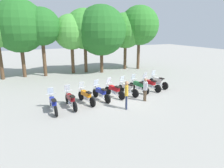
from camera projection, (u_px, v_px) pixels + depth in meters
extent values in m
plane|color=#9E9B93|center=(115.00, 97.00, 14.90)|extent=(80.00, 80.00, 0.00)
cylinder|color=black|center=(51.00, 103.00, 12.92)|extent=(0.10, 0.64, 0.64)
cylinder|color=black|center=(56.00, 111.00, 11.58)|extent=(0.10, 0.64, 0.64)
cube|color=silver|center=(51.00, 98.00, 12.83)|extent=(0.12, 0.36, 0.04)
cube|color=navy|center=(53.00, 101.00, 12.20)|extent=(0.27, 0.95, 0.30)
cube|color=silver|center=(53.00, 106.00, 12.22)|extent=(0.22, 0.40, 0.24)
cube|color=black|center=(54.00, 100.00, 11.80)|extent=(0.24, 0.44, 0.08)
cylinder|color=silver|center=(51.00, 98.00, 12.76)|extent=(0.05, 0.23, 0.64)
cylinder|color=silver|center=(51.00, 94.00, 12.59)|extent=(0.62, 0.04, 0.04)
sphere|color=silver|center=(51.00, 95.00, 12.73)|extent=(0.16, 0.16, 0.16)
cylinder|color=silver|center=(52.00, 109.00, 11.91)|extent=(0.07, 0.70, 0.07)
cube|color=silver|center=(50.00, 91.00, 12.59)|extent=(0.36, 0.13, 0.39)
cylinder|color=black|center=(67.00, 99.00, 13.56)|extent=(0.13, 0.64, 0.64)
cylinder|color=black|center=(75.00, 107.00, 12.26)|extent=(0.13, 0.64, 0.64)
cube|color=silver|center=(67.00, 94.00, 13.47)|extent=(0.14, 0.37, 0.04)
cube|color=maroon|center=(70.00, 97.00, 12.86)|extent=(0.31, 0.96, 0.30)
cube|color=silver|center=(71.00, 102.00, 12.89)|extent=(0.24, 0.41, 0.24)
cube|color=black|center=(72.00, 96.00, 12.47)|extent=(0.26, 0.45, 0.08)
cylinder|color=silver|center=(68.00, 95.00, 13.40)|extent=(0.06, 0.23, 0.64)
cylinder|color=silver|center=(68.00, 91.00, 13.24)|extent=(0.62, 0.07, 0.04)
sphere|color=silver|center=(67.00, 92.00, 13.38)|extent=(0.17, 0.17, 0.16)
cylinder|color=silver|center=(70.00, 104.00, 12.58)|extent=(0.11, 0.70, 0.07)
cube|color=silver|center=(67.00, 87.00, 13.24)|extent=(0.37, 0.15, 0.39)
cylinder|color=black|center=(81.00, 96.00, 14.24)|extent=(0.22, 0.65, 0.64)
cylinder|color=black|center=(93.00, 102.00, 13.04)|extent=(0.22, 0.65, 0.64)
cube|color=silver|center=(81.00, 91.00, 14.15)|extent=(0.19, 0.38, 0.04)
cube|color=orange|center=(86.00, 94.00, 13.59)|extent=(0.44, 0.98, 0.30)
cube|color=silver|center=(86.00, 98.00, 13.62)|extent=(0.29, 0.43, 0.24)
cube|color=black|center=(89.00, 92.00, 13.23)|extent=(0.32, 0.48, 0.08)
cylinder|color=silver|center=(81.00, 92.00, 14.08)|extent=(0.09, 0.23, 0.64)
cylinder|color=silver|center=(82.00, 88.00, 13.93)|extent=(0.62, 0.15, 0.04)
sphere|color=silver|center=(81.00, 89.00, 14.06)|extent=(0.19, 0.19, 0.16)
cylinder|color=silver|center=(87.00, 100.00, 13.31)|extent=(0.20, 0.70, 0.07)
cube|color=silver|center=(81.00, 85.00, 13.92)|extent=(0.38, 0.20, 0.39)
cylinder|color=black|center=(95.00, 93.00, 14.85)|extent=(0.21, 0.65, 0.64)
cylinder|color=black|center=(107.00, 99.00, 13.65)|extent=(0.21, 0.65, 0.64)
cube|color=silver|center=(95.00, 89.00, 14.76)|extent=(0.18, 0.38, 0.04)
cube|color=navy|center=(101.00, 91.00, 14.19)|extent=(0.43, 0.98, 0.30)
cube|color=silver|center=(101.00, 95.00, 14.23)|extent=(0.29, 0.43, 0.24)
cube|color=black|center=(104.00, 90.00, 13.83)|extent=(0.32, 0.48, 0.08)
cylinder|color=silver|center=(96.00, 89.00, 14.70)|extent=(0.09, 0.23, 0.64)
cylinder|color=silver|center=(97.00, 85.00, 14.54)|extent=(0.62, 0.15, 0.04)
sphere|color=silver|center=(96.00, 86.00, 14.67)|extent=(0.19, 0.19, 0.16)
cylinder|color=silver|center=(102.00, 97.00, 13.92)|extent=(0.19, 0.70, 0.07)
cube|color=silver|center=(96.00, 82.00, 14.53)|extent=(0.38, 0.20, 0.39)
cylinder|color=black|center=(108.00, 91.00, 15.45)|extent=(0.26, 0.64, 0.64)
cylinder|color=black|center=(122.00, 95.00, 14.31)|extent=(0.26, 0.64, 0.64)
cube|color=silver|center=(108.00, 86.00, 15.36)|extent=(0.21, 0.38, 0.04)
cube|color=red|center=(114.00, 88.00, 14.82)|extent=(0.49, 0.98, 0.30)
cube|color=silver|center=(114.00, 92.00, 14.86)|extent=(0.31, 0.44, 0.24)
cube|color=black|center=(118.00, 87.00, 14.48)|extent=(0.34, 0.49, 0.08)
cylinder|color=silver|center=(109.00, 87.00, 15.30)|extent=(0.11, 0.23, 0.64)
cylinder|color=silver|center=(109.00, 83.00, 15.14)|extent=(0.61, 0.19, 0.04)
sphere|color=silver|center=(108.00, 84.00, 15.27)|extent=(0.20, 0.20, 0.16)
cylinder|color=silver|center=(116.00, 94.00, 14.56)|extent=(0.25, 0.69, 0.07)
cube|color=silver|center=(109.00, 80.00, 15.14)|extent=(0.38, 0.22, 0.39)
cylinder|color=black|center=(121.00, 89.00, 15.93)|extent=(0.25, 0.65, 0.64)
cylinder|color=black|center=(135.00, 93.00, 14.78)|extent=(0.25, 0.65, 0.64)
cube|color=silver|center=(121.00, 85.00, 15.84)|extent=(0.20, 0.38, 0.04)
cube|color=silver|center=(128.00, 86.00, 15.30)|extent=(0.48, 0.98, 0.30)
cube|color=silver|center=(128.00, 90.00, 15.34)|extent=(0.31, 0.44, 0.24)
cube|color=black|center=(131.00, 85.00, 14.95)|extent=(0.34, 0.48, 0.08)
cylinder|color=silver|center=(122.00, 85.00, 15.78)|extent=(0.10, 0.23, 0.64)
cylinder|color=silver|center=(123.00, 81.00, 15.63)|extent=(0.61, 0.18, 0.04)
sphere|color=silver|center=(122.00, 82.00, 15.75)|extent=(0.19, 0.19, 0.16)
cylinder|color=silver|center=(129.00, 92.00, 15.03)|extent=(0.24, 0.70, 0.07)
cube|color=silver|center=(122.00, 79.00, 15.62)|extent=(0.38, 0.22, 0.39)
cylinder|color=black|center=(132.00, 86.00, 16.65)|extent=(0.22, 0.65, 0.64)
cylinder|color=black|center=(146.00, 91.00, 15.45)|extent=(0.22, 0.65, 0.64)
cube|color=silver|center=(132.00, 82.00, 16.56)|extent=(0.19, 0.38, 0.04)
cube|color=#1E6033|center=(138.00, 84.00, 16.00)|extent=(0.44, 0.98, 0.30)
cube|color=silver|center=(139.00, 87.00, 16.03)|extent=(0.29, 0.43, 0.24)
cube|color=black|center=(142.00, 83.00, 15.64)|extent=(0.32, 0.48, 0.08)
cylinder|color=silver|center=(133.00, 83.00, 16.50)|extent=(0.09, 0.23, 0.64)
cylinder|color=silver|center=(134.00, 79.00, 16.34)|extent=(0.62, 0.15, 0.04)
sphere|color=silver|center=(133.00, 80.00, 16.47)|extent=(0.19, 0.19, 0.16)
cylinder|color=silver|center=(140.00, 89.00, 15.72)|extent=(0.20, 0.70, 0.07)
cube|color=silver|center=(133.00, 76.00, 16.33)|extent=(0.38, 0.20, 0.39)
cylinder|color=black|center=(143.00, 84.00, 17.13)|extent=(0.23, 0.65, 0.64)
cylinder|color=black|center=(158.00, 89.00, 15.94)|extent=(0.23, 0.65, 0.64)
cube|color=silver|center=(144.00, 81.00, 17.04)|extent=(0.19, 0.38, 0.04)
cube|color=red|center=(150.00, 82.00, 16.48)|extent=(0.45, 0.98, 0.30)
cube|color=silver|center=(150.00, 86.00, 16.52)|extent=(0.30, 0.44, 0.24)
cube|color=black|center=(154.00, 81.00, 16.13)|extent=(0.33, 0.48, 0.08)
cylinder|color=silver|center=(144.00, 81.00, 16.98)|extent=(0.10, 0.23, 0.64)
cylinder|color=silver|center=(145.00, 77.00, 16.82)|extent=(0.61, 0.16, 0.04)
sphere|color=silver|center=(144.00, 79.00, 16.95)|extent=(0.19, 0.19, 0.16)
cylinder|color=silver|center=(152.00, 87.00, 16.21)|extent=(0.21, 0.70, 0.07)
cube|color=silver|center=(145.00, 75.00, 16.81)|extent=(0.38, 0.20, 0.39)
cylinder|color=black|center=(152.00, 82.00, 18.01)|extent=(0.18, 0.65, 0.64)
cylinder|color=black|center=(165.00, 86.00, 16.75)|extent=(0.18, 0.65, 0.64)
cube|color=silver|center=(152.00, 78.00, 17.92)|extent=(0.16, 0.37, 0.04)
cube|color=silver|center=(158.00, 80.00, 17.33)|extent=(0.37, 0.97, 0.30)
cube|color=silver|center=(158.00, 83.00, 17.36)|extent=(0.27, 0.42, 0.24)
cube|color=black|center=(162.00, 78.00, 16.95)|extent=(0.29, 0.47, 0.08)
cylinder|color=silver|center=(153.00, 79.00, 17.85)|extent=(0.08, 0.23, 0.64)
cylinder|color=silver|center=(154.00, 75.00, 17.69)|extent=(0.62, 0.11, 0.04)
sphere|color=silver|center=(153.00, 76.00, 17.83)|extent=(0.18, 0.18, 0.16)
cylinder|color=silver|center=(160.00, 85.00, 17.05)|extent=(0.15, 0.70, 0.07)
cube|color=silver|center=(153.00, 73.00, 17.69)|extent=(0.37, 0.17, 0.39)
cylinder|color=#232D4C|center=(126.00, 102.00, 12.71)|extent=(0.15, 0.15, 0.88)
cylinder|color=#232D4C|center=(126.00, 103.00, 12.55)|extent=(0.15, 0.15, 0.88)
cube|color=gold|center=(127.00, 91.00, 12.42)|extent=(0.27, 0.28, 0.66)
cylinder|color=gold|center=(126.00, 90.00, 12.57)|extent=(0.11, 0.11, 0.63)
cylinder|color=gold|center=(127.00, 91.00, 12.27)|extent=(0.11, 0.11, 0.63)
sphere|color=#A87A5B|center=(127.00, 83.00, 12.30)|extent=(0.32, 0.32, 0.24)
cylinder|color=brown|center=(144.00, 95.00, 14.15)|extent=(0.11, 0.11, 0.79)
cylinder|color=brown|center=(146.00, 96.00, 14.00)|extent=(0.11, 0.11, 0.79)
cube|color=silver|center=(145.00, 86.00, 13.89)|extent=(0.20, 0.22, 0.60)
cylinder|color=silver|center=(144.00, 85.00, 14.02)|extent=(0.08, 0.08, 0.57)
cylinder|color=silver|center=(147.00, 86.00, 13.75)|extent=(0.08, 0.08, 0.57)
sphere|color=#A87A5B|center=(146.00, 80.00, 13.77)|extent=(0.22, 0.22, 0.21)
cylinder|color=brown|center=(1.00, 61.00, 19.75)|extent=(0.36, 0.36, 3.67)
cylinder|color=brown|center=(23.00, 61.00, 20.82)|extent=(0.36, 0.36, 3.32)
sphere|color=#236623|center=(19.00, 26.00, 19.89)|extent=(5.25, 5.25, 5.25)
cylinder|color=brown|center=(44.00, 58.00, 21.20)|extent=(0.36, 0.36, 3.77)
sphere|color=#236623|center=(41.00, 26.00, 20.34)|extent=(3.81, 3.81, 3.81)
cylinder|color=brown|center=(73.00, 59.00, 22.63)|extent=(0.36, 0.36, 3.22)
sphere|color=#4C9E3D|center=(71.00, 32.00, 21.85)|extent=(3.81, 3.81, 3.81)
cylinder|color=brown|center=(86.00, 58.00, 23.22)|extent=(0.36, 0.36, 3.30)
sphere|color=#3D8E33|center=(85.00, 29.00, 22.37)|extent=(4.46, 4.46, 4.46)
cylinder|color=brown|center=(102.00, 60.00, 23.06)|extent=(0.36, 0.36, 2.77)
sphere|color=#236623|center=(101.00, 30.00, 22.18)|extent=(5.51, 5.51, 5.51)
cylinder|color=brown|center=(125.00, 56.00, 25.11)|extent=(0.36, 0.36, 3.20)
sphere|color=#3D8E33|center=(125.00, 30.00, 24.29)|extent=(4.22, 4.22, 4.22)
cylinder|color=brown|center=(138.00, 54.00, 25.06)|extent=(0.36, 0.36, 3.63)
sphere|color=#2D7A28|center=(139.00, 25.00, 24.14)|extent=(4.66, 4.66, 4.66)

